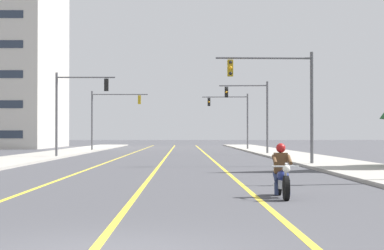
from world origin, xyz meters
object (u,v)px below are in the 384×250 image
Objects in this scene: traffic_signal_near_left at (73,102)px; traffic_signal_far_right at (234,113)px; motorcycle_with_rider at (282,176)px; traffic_signal_near_right at (284,90)px; traffic_signal_mid_right at (254,107)px; traffic_signal_mid_left at (109,111)px.

traffic_signal_near_left is 28.36m from traffic_signal_far_right.
traffic_signal_near_left is at bearing 109.23° from motorcycle_with_rider.
traffic_signal_mid_right is at bearing 88.58° from traffic_signal_near_right.
traffic_signal_mid_right is 1.00× the size of traffic_signal_far_right.
traffic_signal_near_right and traffic_signal_mid_left have the same top height.
traffic_signal_near_left and traffic_signal_mid_left have the same top height.
traffic_signal_mid_right is 18.56m from traffic_signal_mid_left.
traffic_signal_mid_right is 16.94m from traffic_signal_far_right.
traffic_signal_mid_left is (0.26, 20.50, 0.09)m from traffic_signal_near_left.
traffic_signal_near_right is 35.34m from traffic_signal_mid_left.
traffic_signal_near_right is at bearing -42.48° from traffic_signal_near_left.
motorcycle_with_rider is at bearing -94.92° from traffic_signal_mid_right.
traffic_signal_mid_left is at bearing 111.87° from traffic_signal_near_right.
motorcycle_with_rider is at bearing -98.78° from traffic_signal_near_right.
traffic_signal_near_left is (-10.63, 30.46, 3.48)m from motorcycle_with_rider.
traffic_signal_near_right reaches higher than motorcycle_with_rider.
traffic_signal_mid_right is at bearing 29.71° from traffic_signal_near_left.
traffic_signal_mid_right is at bearing 85.08° from motorcycle_with_rider.
traffic_signal_near_left is 1.00× the size of traffic_signal_far_right.
traffic_signal_mid_right is 1.00× the size of traffic_signal_mid_left.
traffic_signal_near_left is at bearing -150.29° from traffic_signal_mid_right.
traffic_signal_near_left is (-13.43, 12.30, -0.06)m from traffic_signal_near_right.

